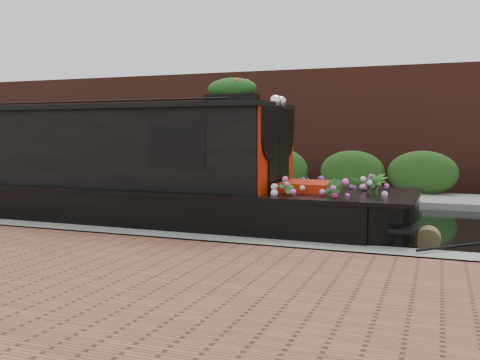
% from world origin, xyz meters
% --- Properties ---
extents(ground, '(80.00, 80.00, 0.00)m').
position_xyz_m(ground, '(0.00, 0.00, 0.00)').
color(ground, black).
rests_on(ground, ground).
extents(near_bank_coping, '(40.00, 0.60, 0.50)m').
position_xyz_m(near_bank_coping, '(0.00, -3.30, 0.00)').
color(near_bank_coping, gray).
rests_on(near_bank_coping, ground).
extents(far_bank_path, '(40.00, 2.40, 0.34)m').
position_xyz_m(far_bank_path, '(0.00, 4.20, 0.00)').
color(far_bank_path, gray).
rests_on(far_bank_path, ground).
extents(far_hedge, '(40.00, 1.10, 2.80)m').
position_xyz_m(far_hedge, '(0.00, 5.10, 0.00)').
color(far_hedge, '#234B19').
rests_on(far_hedge, ground).
extents(far_brick_wall, '(40.00, 1.00, 8.00)m').
position_xyz_m(far_brick_wall, '(0.00, 7.20, 0.00)').
color(far_brick_wall, '#56271D').
rests_on(far_brick_wall, ground).
extents(narrowboat, '(13.19, 2.44, 3.10)m').
position_xyz_m(narrowboat, '(-2.53, -1.87, 0.92)').
color(narrowboat, black).
rests_on(narrowboat, ground).
extents(rope_fender, '(0.37, 0.41, 0.37)m').
position_xyz_m(rope_fender, '(4.53, -1.87, 0.19)').
color(rope_fender, brown).
rests_on(rope_fender, ground).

